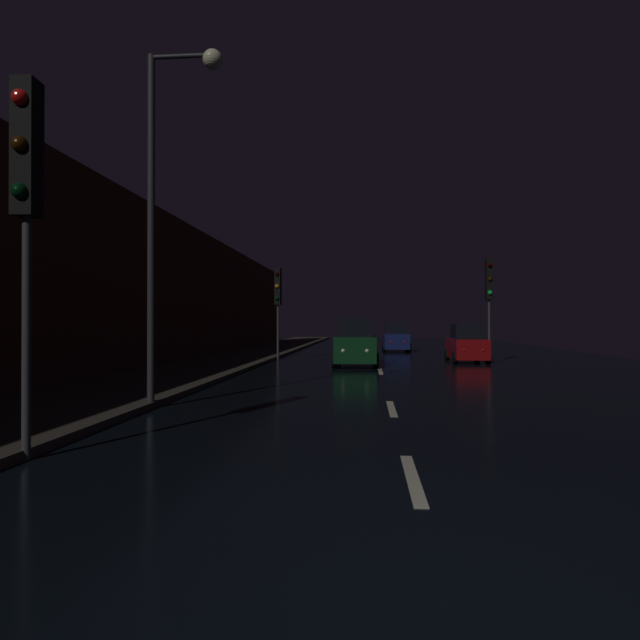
{
  "coord_description": "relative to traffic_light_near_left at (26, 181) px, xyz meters",
  "views": [
    {
      "loc": [
        -0.57,
        -3.74,
        1.89
      ],
      "look_at": [
        -2.73,
        21.95,
        2.05
      ],
      "focal_mm": 30.67,
      "sensor_mm": 36.0,
      "label": 1
    }
  ],
  "objects": [
    {
      "name": "ground",
      "position": [
        5.25,
        21.08,
        -3.87
      ],
      "size": [
        27.29,
        84.0,
        0.02
      ],
      "primitive_type": "cube",
      "color": "black"
    },
    {
      "name": "car_parked_right_far",
      "position": [
        9.59,
        20.07,
        -3.01
      ],
      "size": [
        1.71,
        3.69,
        1.86
      ],
      "rotation": [
        0.0,
        0.0,
        1.57
      ],
      "color": "maroon",
      "rests_on": "ground"
    },
    {
      "name": "building_facade_left",
      "position": [
        -4.8,
        17.58,
        -0.35
      ],
      "size": [
        0.8,
        63.0,
        7.02
      ],
      "primitive_type": "cube",
      "color": "#472319",
      "rests_on": "ground"
    },
    {
      "name": "sidewalk_left",
      "position": [
        -2.2,
        21.08,
        -3.79
      ],
      "size": [
        4.4,
        84.0,
        0.15
      ],
      "primitive_type": "cube",
      "color": "#38332B",
      "rests_on": "ground"
    },
    {
      "name": "streetlamp_overhead",
      "position": [
        0.33,
        4.65,
        1.34
      ],
      "size": [
        1.7,
        0.44,
        7.97
      ],
      "color": "#2D2D30",
      "rests_on": "ground"
    },
    {
      "name": "car_distant_taillights",
      "position": [
        6.7,
        30.01,
        -2.97
      ],
      "size": [
        1.8,
        3.89,
        1.96
      ],
      "rotation": [
        0.0,
        0.0,
        1.57
      ],
      "color": "#141E51",
      "rests_on": "ground"
    },
    {
      "name": "traffic_light_far_left",
      "position": [
        0.1,
        21.04,
        -0.4
      ],
      "size": [
        0.34,
        0.47,
        4.77
      ],
      "rotation": [
        0.0,
        0.0,
        -1.68
      ],
      "color": "#38383A",
      "rests_on": "ground"
    },
    {
      "name": "car_approaching_headlights",
      "position": [
        4.23,
        17.38,
        -2.88
      ],
      "size": [
        1.97,
        4.26,
        2.15
      ],
      "rotation": [
        0.0,
        0.0,
        -1.57
      ],
      "color": "#0F3819",
      "rests_on": "ground"
    },
    {
      "name": "traffic_light_near_left",
      "position": [
        0.0,
        0.0,
        0.0
      ],
      "size": [
        0.32,
        0.47,
        5.27
      ],
      "rotation": [
        0.0,
        0.0,
        -1.51
      ],
      "color": "#38383A",
      "rests_on": "ground"
    },
    {
      "name": "traffic_light_far_right",
      "position": [
        10.39,
        18.77,
        -0.3
      ],
      "size": [
        0.31,
        0.46,
        4.89
      ],
      "rotation": [
        0.0,
        0.0,
        -1.55
      ],
      "color": "#38383A",
      "rests_on": "ground"
    },
    {
      "name": "lane_centerline",
      "position": [
        5.25,
        12.13,
        -3.86
      ],
      "size": [
        0.16,
        27.66,
        0.01
      ],
      "color": "beige",
      "rests_on": "ground"
    }
  ]
}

